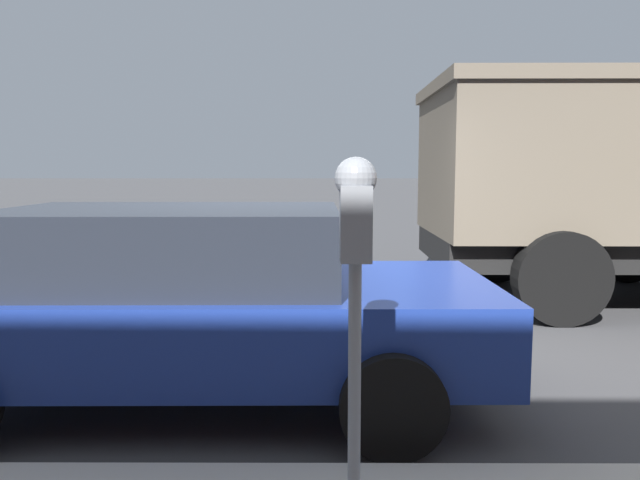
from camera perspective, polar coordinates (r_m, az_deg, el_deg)
name	(u,v)px	position (r m, az deg, el deg)	size (l,w,h in m)	color
ground_plane	(299,361)	(5.67, -1.91, -11.02)	(220.00, 220.00, 0.00)	#424244
parking_meter	(355,242)	(2.81, 3.25, -0.20)	(0.21, 0.19, 1.63)	gray
car_blue	(190,299)	(4.69, -11.81, -5.31)	(2.17, 4.30, 1.43)	navy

